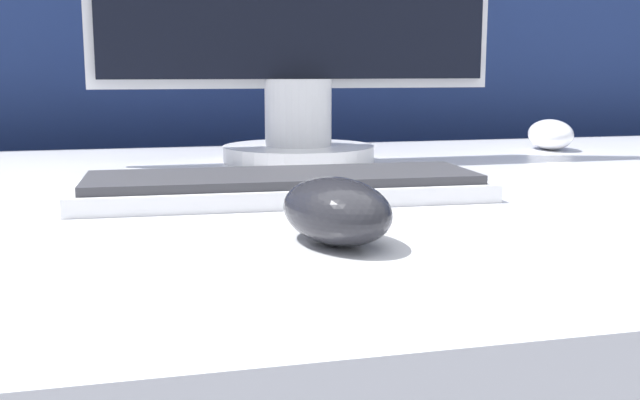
# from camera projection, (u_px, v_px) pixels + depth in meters

# --- Properties ---
(partition_panel) EXTENTS (5.00, 0.03, 1.50)m
(partition_panel) POSITION_uv_depth(u_px,v_px,m) (211.00, 130.00, 1.30)
(partition_panel) COLOR navy
(partition_panel) RESTS_ON ground_plane
(computer_mouse_near) EXTENTS (0.09, 0.11, 0.05)m
(computer_mouse_near) POSITION_uv_depth(u_px,v_px,m) (331.00, 211.00, 0.51)
(computer_mouse_near) COLOR #232328
(computer_mouse_near) RESTS_ON desk
(keyboard) EXTENTS (0.38, 0.14, 0.02)m
(keyboard) POSITION_uv_depth(u_px,v_px,m) (287.00, 186.00, 0.69)
(keyboard) COLOR white
(keyboard) RESTS_ON desk
(computer_mouse_far) EXTENTS (0.07, 0.10, 0.05)m
(computer_mouse_far) POSITION_uv_depth(u_px,v_px,m) (551.00, 134.00, 1.11)
(computer_mouse_far) COLOR white
(computer_mouse_far) RESTS_ON desk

